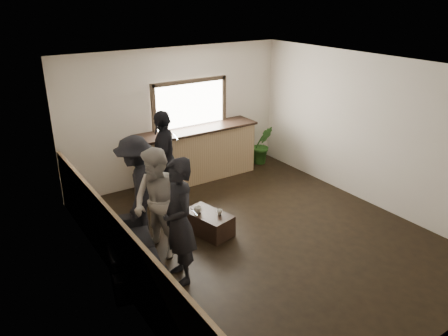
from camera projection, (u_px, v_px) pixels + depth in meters
ground at (262, 235)px, 7.36m from camera, size 5.00×6.00×0.01m
room_shell at (226, 163)px, 6.43m from camera, size 5.01×6.01×2.80m
bar_counter at (197, 151)px, 9.36m from camera, size 2.70×0.68×2.13m
sofa at (132, 248)px, 6.48m from camera, size 1.15×1.99×0.55m
coffee_table at (208, 223)px, 7.37m from camera, size 0.64×0.91×0.37m
cup_a at (198, 210)px, 7.31m from camera, size 0.17×0.17×0.11m
cup_b at (219, 212)px, 7.25m from camera, size 0.09×0.09×0.08m
potted_plant at (262, 145)px, 10.28m from camera, size 0.59×0.52×0.91m
person_a at (179, 222)px, 5.93m from camera, size 0.53×0.72×1.83m
person_b at (158, 204)px, 6.53m from camera, size 0.87×0.99×1.73m
person_c at (137, 187)px, 7.07m from camera, size 1.09×1.29×1.73m
person_d at (164, 159)px, 8.11m from camera, size 0.93×1.17×1.85m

